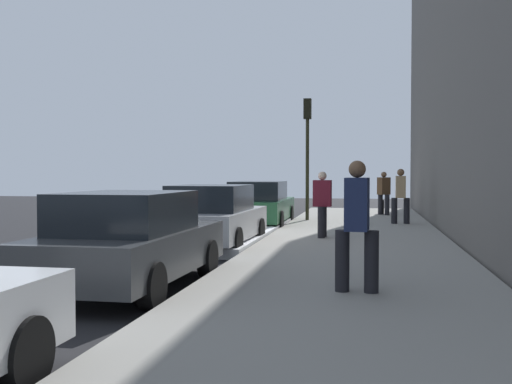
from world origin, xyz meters
The scene contains 13 objects.
ground_plane centered at (0.00, 0.00, 0.00)m, with size 56.00×56.00×0.00m, color black.
sidewalk centered at (0.00, -3.30, 0.07)m, with size 28.00×4.60×0.15m, color gray.
lane_stripe_centre centered at (0.00, 3.20, 0.00)m, with size 28.00×0.14×0.01m, color gold.
snow_bank_curb centered at (1.82, -0.70, 0.11)m, with size 8.86×0.56×0.22m, color white.
parked_car_charcoal centered at (-6.06, 0.02, 0.76)m, with size 4.36×1.98×1.51m.
parked_car_silver centered at (-0.83, 0.03, 0.76)m, with size 4.22×1.97×1.51m.
parked_car_green centered at (5.06, -0.07, 0.76)m, with size 4.66×1.93×1.51m.
pedestrian_brown_coat centered at (9.60, -4.21, 1.05)m, with size 0.52×0.53×1.68m.
pedestrian_tan_coat centered at (5.44, -4.64, 1.09)m, with size 0.48×0.58×1.77m.
pedestrian_burgundy_coat centered at (0.78, -2.45, 1.05)m, with size 0.55×0.47×1.68m.
pedestrian_navy_coat centered at (-6.40, -3.43, 1.12)m, with size 0.51×0.60×1.82m.
traffic_light_pole centered at (6.51, -1.52, 3.01)m, with size 0.35×0.26×4.21m.
rolling_suitcase centered at (10.03, -4.12, 0.44)m, with size 0.34×0.22×0.92m.
Camera 1 is at (-15.08, -3.56, 1.81)m, focal length 43.64 mm.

